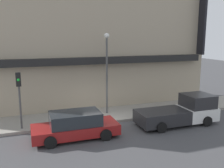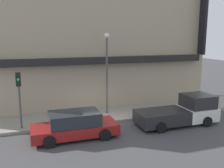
# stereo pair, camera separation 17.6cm
# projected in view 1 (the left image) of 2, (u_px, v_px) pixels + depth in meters

# --- Properties ---
(ground_plane) EXTENTS (80.00, 80.00, 0.00)m
(ground_plane) POSITION_uv_depth(u_px,v_px,m) (105.00, 124.00, 16.20)
(ground_plane) COLOR #424244
(sidewalk) EXTENTS (36.00, 3.23, 0.18)m
(sidewalk) POSITION_uv_depth(u_px,v_px,m) (98.00, 116.00, 17.68)
(sidewalk) COLOR gray
(sidewalk) RESTS_ON ground
(building) EXTENTS (19.80, 3.80, 9.36)m
(building) POSITION_uv_depth(u_px,v_px,m) (87.00, 49.00, 19.70)
(building) COLOR tan
(building) RESTS_ON ground
(pickup_truck) EXTENTS (5.31, 2.15, 1.86)m
(pickup_truck) POSITION_uv_depth(u_px,v_px,m) (181.00, 112.00, 16.20)
(pickup_truck) COLOR white
(pickup_truck) RESTS_ON ground
(parked_car) EXTENTS (4.78, 2.11, 1.48)m
(parked_car) POSITION_uv_depth(u_px,v_px,m) (75.00, 125.00, 13.94)
(parked_car) COLOR maroon
(parked_car) RESTS_ON ground
(fire_hydrant) EXTENTS (0.21, 0.21, 0.63)m
(fire_hydrant) POSITION_uv_depth(u_px,v_px,m) (86.00, 115.00, 16.49)
(fire_hydrant) COLOR #196633
(fire_hydrant) RESTS_ON sidewalk
(street_lamp) EXTENTS (0.36, 0.36, 5.68)m
(street_lamp) POSITION_uv_depth(u_px,v_px,m) (107.00, 64.00, 17.37)
(street_lamp) COLOR #4C4C4C
(street_lamp) RESTS_ON sidewalk
(traffic_light) EXTENTS (0.28, 0.42, 3.41)m
(traffic_light) POSITION_uv_depth(u_px,v_px,m) (19.00, 90.00, 14.47)
(traffic_light) COLOR #4C4C4C
(traffic_light) RESTS_ON sidewalk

